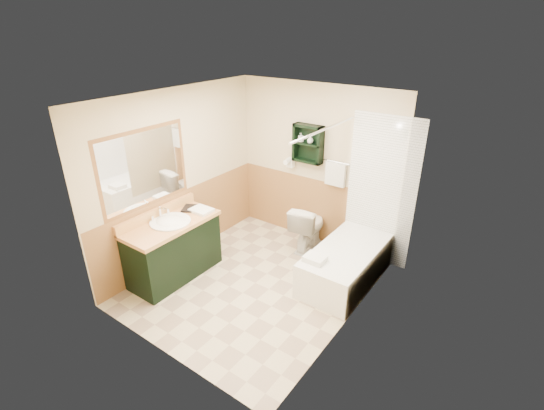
{
  "coord_description": "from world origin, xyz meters",
  "views": [
    {
      "loc": [
        2.67,
        -3.35,
        3.15
      ],
      "look_at": [
        0.13,
        0.2,
        1.1
      ],
      "focal_mm": 26.0,
      "sensor_mm": 36.0,
      "label": 1
    }
  ],
  "objects_px": {
    "wall_shelf": "(308,144)",
    "soap_bottle_a": "(301,140)",
    "vanity_book": "(182,201)",
    "soap_bottle_b": "(310,140)",
    "bathtub": "(346,264)",
    "vanity": "(174,249)",
    "hair_dryer": "(291,162)",
    "toilet": "(308,227)"
  },
  "relations": [
    {
      "from": "wall_shelf",
      "to": "soap_bottle_a",
      "type": "bearing_deg",
      "value": -177.54
    },
    {
      "from": "vanity_book",
      "to": "soap_bottle_a",
      "type": "xyz_separation_m",
      "value": [
        0.94,
        1.5,
        0.67
      ]
    },
    {
      "from": "soap_bottle_b",
      "to": "wall_shelf",
      "type": "bearing_deg",
      "value": 172.82
    },
    {
      "from": "bathtub",
      "to": "soap_bottle_a",
      "type": "distance_m",
      "value": 1.88
    },
    {
      "from": "vanity",
      "to": "vanity_book",
      "type": "distance_m",
      "value": 0.66
    },
    {
      "from": "hair_dryer",
      "to": "bathtub",
      "type": "xyz_separation_m",
      "value": [
        1.33,
        -0.65,
        -0.96
      ]
    },
    {
      "from": "vanity_book",
      "to": "soap_bottle_b",
      "type": "bearing_deg",
      "value": 24.84
    },
    {
      "from": "soap_bottle_b",
      "to": "hair_dryer",
      "type": "bearing_deg",
      "value": 174.95
    },
    {
      "from": "bathtub",
      "to": "soap_bottle_a",
      "type": "relative_size",
      "value": 11.94
    },
    {
      "from": "wall_shelf",
      "to": "soap_bottle_a",
      "type": "relative_size",
      "value": 4.38
    },
    {
      "from": "bathtub",
      "to": "vanity_book",
      "type": "height_order",
      "value": "vanity_book"
    },
    {
      "from": "wall_shelf",
      "to": "soap_bottle_b",
      "type": "distance_m",
      "value": 0.07
    },
    {
      "from": "vanity",
      "to": "soap_bottle_a",
      "type": "bearing_deg",
      "value": 67.42
    },
    {
      "from": "toilet",
      "to": "vanity",
      "type": "bearing_deg",
      "value": 49.03
    },
    {
      "from": "vanity_book",
      "to": "wall_shelf",
      "type": "bearing_deg",
      "value": 25.92
    },
    {
      "from": "bathtub",
      "to": "soap_bottle_b",
      "type": "height_order",
      "value": "soap_bottle_b"
    },
    {
      "from": "soap_bottle_a",
      "to": "wall_shelf",
      "type": "bearing_deg",
      "value": 2.46
    },
    {
      "from": "bathtub",
      "to": "wall_shelf",
      "type": "bearing_deg",
      "value": 148.54
    },
    {
      "from": "toilet",
      "to": "soap_bottle_a",
      "type": "height_order",
      "value": "soap_bottle_a"
    },
    {
      "from": "vanity",
      "to": "toilet",
      "type": "relative_size",
      "value": 1.77
    },
    {
      "from": "wall_shelf",
      "to": "bathtub",
      "type": "xyz_separation_m",
      "value": [
        1.03,
        -0.63,
        -1.31
      ]
    },
    {
      "from": "wall_shelf",
      "to": "soap_bottle_b",
      "type": "relative_size",
      "value": 4.96
    },
    {
      "from": "bathtub",
      "to": "vanity_book",
      "type": "bearing_deg",
      "value": -157.16
    },
    {
      "from": "bathtub",
      "to": "hair_dryer",
      "type": "bearing_deg",
      "value": 153.79
    },
    {
      "from": "toilet",
      "to": "wall_shelf",
      "type": "bearing_deg",
      "value": -56.68
    },
    {
      "from": "soap_bottle_a",
      "to": "vanity_book",
      "type": "bearing_deg",
      "value": -122.17
    },
    {
      "from": "wall_shelf",
      "to": "vanity_book",
      "type": "distance_m",
      "value": 1.94
    },
    {
      "from": "vanity",
      "to": "soap_bottle_b",
      "type": "bearing_deg",
      "value": 63.47
    },
    {
      "from": "soap_bottle_a",
      "to": "soap_bottle_b",
      "type": "xyz_separation_m",
      "value": [
        0.16,
        0.0,
        0.01
      ]
    },
    {
      "from": "hair_dryer",
      "to": "soap_bottle_a",
      "type": "xyz_separation_m",
      "value": [
        0.18,
        -0.03,
        0.39
      ]
    },
    {
      "from": "wall_shelf",
      "to": "soap_bottle_a",
      "type": "xyz_separation_m",
      "value": [
        -0.12,
        -0.01,
        0.04
      ]
    },
    {
      "from": "vanity_book",
      "to": "soap_bottle_a",
      "type": "relative_size",
      "value": 1.96
    },
    {
      "from": "toilet",
      "to": "soap_bottle_b",
      "type": "relative_size",
      "value": 6.46
    },
    {
      "from": "toilet",
      "to": "hair_dryer",
      "type": "bearing_deg",
      "value": -33.97
    },
    {
      "from": "wall_shelf",
      "to": "soap_bottle_b",
      "type": "height_order",
      "value": "wall_shelf"
    },
    {
      "from": "hair_dryer",
      "to": "vanity",
      "type": "distance_m",
      "value": 2.15
    },
    {
      "from": "vanity_book",
      "to": "soap_bottle_b",
      "type": "xyz_separation_m",
      "value": [
        1.1,
        1.5,
        0.68
      ]
    },
    {
      "from": "vanity",
      "to": "vanity_book",
      "type": "bearing_deg",
      "value": 113.93
    },
    {
      "from": "toilet",
      "to": "vanity_book",
      "type": "height_order",
      "value": "vanity_book"
    },
    {
      "from": "wall_shelf",
      "to": "hair_dryer",
      "type": "height_order",
      "value": "wall_shelf"
    },
    {
      "from": "bathtub",
      "to": "vanity",
      "type": "bearing_deg",
      "value": -146.94
    },
    {
      "from": "vanity",
      "to": "bathtub",
      "type": "height_order",
      "value": "vanity"
    }
  ]
}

